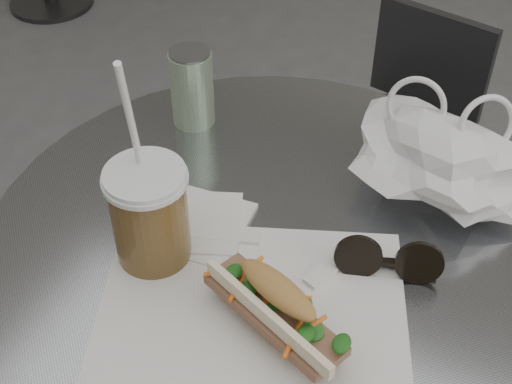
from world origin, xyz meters
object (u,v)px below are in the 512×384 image
at_px(cafe_table, 267,357).
at_px(iced_coffee, 150,214).
at_px(sunglasses, 388,261).
at_px(banh_mi, 275,308).
at_px(drink_can, 192,87).
at_px(chair_far, 390,172).

bearing_deg(cafe_table, iced_coffee, -141.84).
bearing_deg(cafe_table, sunglasses, 1.32).
bearing_deg(banh_mi, drink_can, 154.67).
xyz_separation_m(cafe_table, sunglasses, (0.16, 0.00, 0.30)).
relative_size(cafe_table, iced_coffee, 2.56).
relative_size(chair_far, sunglasses, 4.99).
xyz_separation_m(chair_far, drink_can, (-0.21, -0.53, 0.50)).
distance_m(chair_far, banh_mi, 0.97).
xyz_separation_m(banh_mi, sunglasses, (0.09, 0.14, -0.02)).
xyz_separation_m(banh_mi, drink_can, (-0.28, 0.31, 0.02)).
height_order(cafe_table, sunglasses, sunglasses).
distance_m(cafe_table, iced_coffee, 0.38).
xyz_separation_m(iced_coffee, drink_can, (-0.09, 0.27, -0.01)).
bearing_deg(iced_coffee, chair_far, 81.95).
bearing_deg(drink_can, chair_far, 68.58).
distance_m(banh_mi, drink_can, 0.42).
bearing_deg(iced_coffee, sunglasses, 19.26).
bearing_deg(iced_coffee, drink_can, 109.34).
relative_size(iced_coffee, drink_can, 2.38).
height_order(banh_mi, iced_coffee, iced_coffee).
bearing_deg(chair_far, drink_can, 79.74).
height_order(cafe_table, iced_coffee, iced_coffee).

